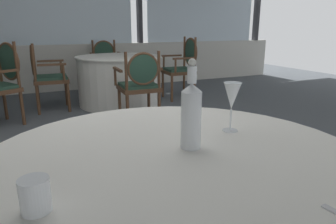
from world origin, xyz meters
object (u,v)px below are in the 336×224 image
water_bottle (191,114)px  dining_chair_1_1 (1,78)px  dining_chair_0_0 (140,81)px  dining_chair_0_2 (106,61)px  dining_chair_0_1 (184,63)px  dining_chair_0_3 (44,72)px  water_tumbler (35,195)px  wine_glass (232,97)px

water_bottle → dining_chair_1_1: size_ratio=0.32×
dining_chair_0_0 → dining_chair_1_1: size_ratio=0.89×
dining_chair_0_0 → dining_chair_0_2: size_ratio=0.96×
dining_chair_0_2 → dining_chair_0_1: bearing=45.3°
dining_chair_0_3 → water_tumbler: bearing=-90.8°
dining_chair_0_0 → dining_chair_0_2: bearing=0.0°
dining_chair_1_1 → dining_chair_0_2: bearing=-168.0°
water_tumbler → dining_chair_0_1: dining_chair_0_1 is taller
water_tumbler → dining_chair_0_1: size_ratio=0.08×
wine_glass → dining_chair_0_3: size_ratio=0.22×
water_bottle → wine_glass: bearing=20.8°
dining_chair_0_3 → dining_chair_0_2: bearing=44.9°
water_bottle → dining_chair_0_3: (-0.30, 3.68, -0.32)m
dining_chair_0_0 → dining_chair_0_3: dining_chair_0_3 is taller
dining_chair_0_2 → dining_chair_0_3: size_ratio=0.99×
wine_glass → dining_chair_1_1: bearing=108.7°
wine_glass → dining_chair_0_1: 3.85m
wine_glass → dining_chair_0_1: bearing=65.3°
dining_chair_0_0 → dining_chair_0_1: bearing=-45.3°
dining_chair_0_1 → dining_chair_0_2: (-1.03, 1.12, -0.03)m
water_bottle → dining_chair_0_3: 3.71m
water_tumbler → dining_chair_1_1: dining_chair_1_1 is taller
water_bottle → dining_chair_1_1: bearing=104.1°
wine_glass → water_tumbler: wine_glass is taller
water_tumbler → dining_chair_1_1: (-0.28, 3.41, -0.20)m
wine_glass → dining_chair_0_0: bearing=79.0°
dining_chair_0_0 → dining_chair_1_1: (-1.53, 0.64, 0.05)m
dining_chair_1_1 → water_bottle: bearing=73.7°
water_tumbler → dining_chair_0_0: bearing=65.6°
dining_chair_0_0 → dining_chair_0_1: dining_chair_0_1 is taller
wine_glass → dining_chair_0_1: (1.61, 3.49, -0.30)m
dining_chair_0_1 → dining_chair_0_3: size_ratio=1.07×
water_bottle → dining_chair_0_1: size_ratio=0.32×
dining_chair_1_1 → dining_chair_0_3: bearing=-167.6°
water_tumbler → dining_chair_0_3: dining_chair_0_3 is taller
water_tumbler → water_bottle: bearing=20.4°
water_tumbler → dining_chair_0_0: dining_chair_0_0 is taller
water_tumbler → dining_chair_0_1: 4.47m
dining_chair_0_0 → water_tumbler: bearing=158.2°
wine_glass → dining_chair_0_3: (-0.54, 3.59, -0.34)m
water_bottle → dining_chair_0_2: size_ratio=0.35×
dining_chair_1_1 → dining_chair_0_0: bearing=126.7°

